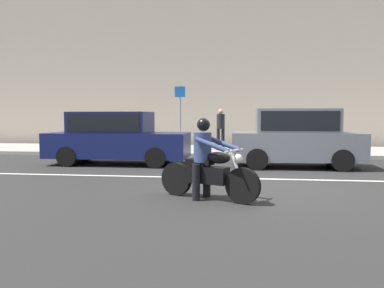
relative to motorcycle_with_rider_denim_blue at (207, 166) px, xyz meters
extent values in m
plane|color=#272727|center=(1.28, 1.62, -0.63)|extent=(80.00, 80.00, 0.00)
cube|color=#99968E|center=(1.28, 9.62, -0.56)|extent=(40.00, 4.40, 0.14)
cube|color=#A89E8E|center=(1.28, 13.02, 5.13)|extent=(40.00, 1.40, 11.51)
cube|color=silver|center=(1.70, 2.52, -0.63)|extent=(18.00, 0.14, 0.01)
cylinder|color=black|center=(0.67, -0.31, -0.30)|extent=(0.65, 0.39, 0.66)
cylinder|color=black|center=(-0.64, 0.30, -0.30)|extent=(0.65, 0.39, 0.66)
cylinder|color=silver|center=(0.56, -0.26, 0.01)|extent=(0.32, 0.19, 0.69)
cube|color=black|center=(0.01, -0.01, -0.16)|extent=(0.84, 0.59, 0.32)
ellipsoid|color=black|center=(0.21, -0.10, 0.17)|extent=(0.54, 0.42, 0.22)
cube|color=black|center=(-0.15, 0.07, 0.07)|extent=(0.57, 0.44, 0.10)
cylinder|color=silver|center=(0.50, -0.23, 0.32)|extent=(0.33, 0.65, 0.04)
sphere|color=silver|center=(0.57, -0.27, 0.18)|extent=(0.17, 0.17, 0.17)
cylinder|color=silver|center=(-0.19, 0.26, -0.28)|extent=(0.66, 0.36, 0.07)
cylinder|color=black|center=(-0.20, -0.13, -0.29)|extent=(0.20, 0.20, 0.69)
cylinder|color=black|center=(-0.03, 0.23, -0.29)|extent=(0.20, 0.20, 0.69)
cylinder|color=navy|center=(-0.10, 0.04, 0.35)|extent=(0.45, 0.45, 0.56)
cylinder|color=navy|center=(0.11, -0.30, 0.42)|extent=(0.66, 0.37, 0.28)
cylinder|color=navy|center=(0.29, 0.10, 0.42)|extent=(0.66, 0.37, 0.28)
sphere|color=tan|center=(-0.08, 0.03, 0.75)|extent=(0.20, 0.20, 0.20)
sphere|color=black|center=(-0.08, 0.03, 0.78)|extent=(0.25, 0.25, 0.25)
cube|color=#11194C|center=(-3.35, 4.95, 0.01)|extent=(4.56, 1.76, 0.80)
cube|color=#11194C|center=(-3.58, 4.95, 0.75)|extent=(2.51, 1.62, 0.68)
cube|color=black|center=(-3.58, 4.95, 0.75)|extent=(2.31, 1.65, 0.54)
cylinder|color=black|center=(-1.94, 4.95, -0.31)|extent=(0.64, 1.82, 0.64)
cylinder|color=black|center=(-4.77, 4.95, -0.31)|extent=(0.64, 1.82, 0.64)
cube|color=slate|center=(2.30, 4.89, 0.03)|extent=(3.87, 1.70, 0.84)
cube|color=slate|center=(2.30, 4.89, 0.81)|extent=(2.40, 1.56, 0.72)
cube|color=black|center=(2.30, 4.89, 0.81)|extent=(2.21, 1.59, 0.58)
cylinder|color=black|center=(3.50, 4.89, -0.31)|extent=(0.64, 1.76, 0.64)
cylinder|color=black|center=(1.10, 4.89, -0.31)|extent=(0.64, 1.76, 0.64)
cylinder|color=gray|center=(-1.92, 8.83, 0.87)|extent=(0.08, 0.08, 2.71)
cube|color=#1959B2|center=(-1.92, 8.80, 1.97)|extent=(0.44, 0.03, 0.44)
cylinder|color=black|center=(-0.32, 9.02, -0.04)|extent=(0.14, 0.14, 0.91)
cylinder|color=black|center=(-0.12, 9.02, -0.04)|extent=(0.14, 0.14, 0.91)
cylinder|color=black|center=(-0.22, 9.02, 0.73)|extent=(0.34, 0.34, 0.63)
sphere|color=tan|center=(-0.22, 9.02, 1.15)|extent=(0.21, 0.21, 0.21)
camera|label=1|loc=(0.61, -7.14, 0.94)|focal=35.74mm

